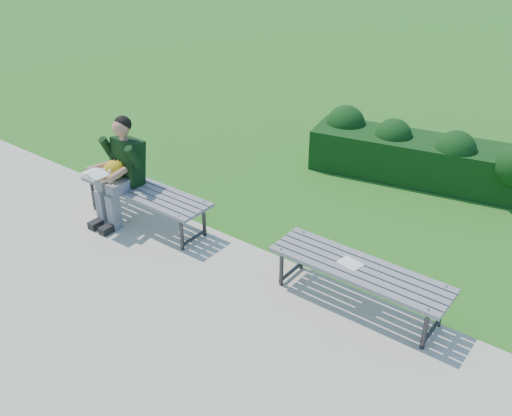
% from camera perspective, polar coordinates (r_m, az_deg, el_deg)
% --- Properties ---
extents(ground, '(80.00, 80.00, 0.00)m').
position_cam_1_polar(ground, '(6.59, 0.70, -4.34)').
color(ground, '#2B6C1D').
rests_on(ground, ground).
extents(walkway, '(30.00, 3.50, 0.02)m').
position_cam_1_polar(walkway, '(5.57, -10.36, -12.17)').
color(walkway, '#A79B8A').
rests_on(walkway, ground).
extents(hedge, '(3.22, 1.41, 0.86)m').
position_cam_1_polar(hedge, '(8.38, 16.27, 5.15)').
color(hedge, '#0E360C').
rests_on(hedge, ground).
extents(bench_left, '(1.80, 0.50, 0.46)m').
position_cam_1_polar(bench_left, '(7.05, -11.04, 1.42)').
color(bench_left, gray).
rests_on(bench_left, walkway).
extents(bench_right, '(1.80, 0.50, 0.46)m').
position_cam_1_polar(bench_right, '(5.64, 10.27, -6.30)').
color(bench_right, gray).
rests_on(bench_right, walkway).
extents(seated_boy, '(0.56, 0.76, 1.31)m').
position_cam_1_polar(seated_boy, '(7.08, -13.48, 3.95)').
color(seated_boy, slate).
rests_on(seated_boy, walkway).
extents(paper_sheet, '(0.25, 0.20, 0.01)m').
position_cam_1_polar(paper_sheet, '(5.64, 9.42, -5.49)').
color(paper_sheet, white).
rests_on(paper_sheet, bench_right).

